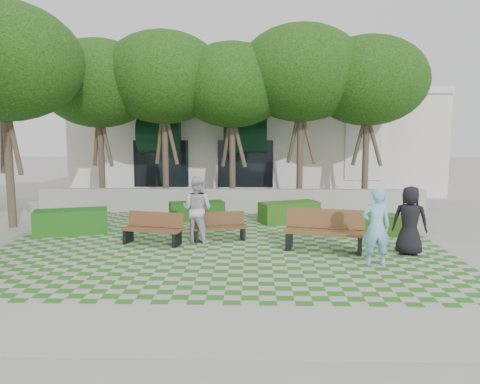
{
  "coord_description": "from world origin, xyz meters",
  "views": [
    {
      "loc": [
        0.89,
        -11.82,
        3.15
      ],
      "look_at": [
        0.5,
        1.5,
        1.4
      ],
      "focal_mm": 35.0,
      "sensor_mm": 36.0,
      "label": 1
    }
  ],
  "objects_px": {
    "hedge_midleft": "(197,211)",
    "bench_west": "(153,229)",
    "person_dark": "(410,221)",
    "person_blue": "(376,227)",
    "person_white": "(197,209)",
    "bench_mid": "(219,227)",
    "hedge_west": "(71,222)",
    "bench_east": "(324,231)",
    "hedge_midright": "(289,212)",
    "hedge_east": "(384,224)"
  },
  "relations": [
    {
      "from": "hedge_east",
      "to": "person_white",
      "type": "distance_m",
      "value": 5.73
    },
    {
      "from": "person_blue",
      "to": "hedge_midright",
      "type": "bearing_deg",
      "value": -73.46
    },
    {
      "from": "bench_mid",
      "to": "person_dark",
      "type": "bearing_deg",
      "value": -29.62
    },
    {
      "from": "bench_east",
      "to": "person_blue",
      "type": "relative_size",
      "value": 1.17
    },
    {
      "from": "hedge_west",
      "to": "hedge_midleft",
      "type": "bearing_deg",
      "value": 32.13
    },
    {
      "from": "bench_mid",
      "to": "hedge_west",
      "type": "distance_m",
      "value": 4.67
    },
    {
      "from": "person_dark",
      "to": "person_white",
      "type": "relative_size",
      "value": 0.94
    },
    {
      "from": "bench_west",
      "to": "bench_east",
      "type": "bearing_deg",
      "value": 7.26
    },
    {
      "from": "person_blue",
      "to": "person_white",
      "type": "xyz_separation_m",
      "value": [
        -4.46,
        2.21,
        0.02
      ]
    },
    {
      "from": "hedge_midleft",
      "to": "bench_west",
      "type": "bearing_deg",
      "value": -102.98
    },
    {
      "from": "hedge_midright",
      "to": "person_blue",
      "type": "height_order",
      "value": "person_blue"
    },
    {
      "from": "bench_mid",
      "to": "hedge_midright",
      "type": "distance_m",
      "value": 3.5
    },
    {
      "from": "hedge_west",
      "to": "bench_east",
      "type": "bearing_deg",
      "value": -13.64
    },
    {
      "from": "hedge_midleft",
      "to": "person_dark",
      "type": "relative_size",
      "value": 1.06
    },
    {
      "from": "bench_west",
      "to": "person_dark",
      "type": "distance_m",
      "value": 6.86
    },
    {
      "from": "bench_east",
      "to": "person_dark",
      "type": "height_order",
      "value": "person_dark"
    },
    {
      "from": "hedge_east",
      "to": "hedge_midleft",
      "type": "relative_size",
      "value": 0.94
    },
    {
      "from": "hedge_west",
      "to": "person_blue",
      "type": "distance_m",
      "value": 9.06
    },
    {
      "from": "person_dark",
      "to": "bench_east",
      "type": "bearing_deg",
      "value": 8.96
    },
    {
      "from": "person_dark",
      "to": "person_white",
      "type": "height_order",
      "value": "person_white"
    },
    {
      "from": "hedge_midright",
      "to": "hedge_midleft",
      "type": "distance_m",
      "value": 3.24
    },
    {
      "from": "hedge_midleft",
      "to": "person_white",
      "type": "distance_m",
      "value": 3.3
    },
    {
      "from": "person_dark",
      "to": "hedge_midright",
      "type": "bearing_deg",
      "value": -38.25
    },
    {
      "from": "hedge_east",
      "to": "person_blue",
      "type": "height_order",
      "value": "person_blue"
    },
    {
      "from": "bench_mid",
      "to": "hedge_west",
      "type": "xyz_separation_m",
      "value": [
        -4.61,
        0.69,
        -0.01
      ]
    },
    {
      "from": "hedge_midright",
      "to": "person_blue",
      "type": "bearing_deg",
      "value": -72.51
    },
    {
      "from": "bench_east",
      "to": "hedge_east",
      "type": "relative_size",
      "value": 1.23
    },
    {
      "from": "bench_mid",
      "to": "hedge_midleft",
      "type": "distance_m",
      "value": 3.12
    },
    {
      "from": "bench_west",
      "to": "person_blue",
      "type": "bearing_deg",
      "value": -4.43
    },
    {
      "from": "bench_east",
      "to": "person_white",
      "type": "distance_m",
      "value": 3.6
    },
    {
      "from": "hedge_midright",
      "to": "person_white",
      "type": "xyz_separation_m",
      "value": [
        -2.83,
        -2.96,
        0.59
      ]
    },
    {
      "from": "hedge_midleft",
      "to": "person_white",
      "type": "xyz_separation_m",
      "value": [
        0.41,
        -3.21,
        0.62
      ]
    },
    {
      "from": "bench_east",
      "to": "hedge_east",
      "type": "bearing_deg",
      "value": 56.72
    },
    {
      "from": "bench_mid",
      "to": "bench_west",
      "type": "xyz_separation_m",
      "value": [
        -1.81,
        -0.53,
        0.04
      ]
    },
    {
      "from": "hedge_midright",
      "to": "hedge_west",
      "type": "height_order",
      "value": "hedge_west"
    },
    {
      "from": "bench_mid",
      "to": "person_blue",
      "type": "height_order",
      "value": "person_blue"
    },
    {
      "from": "bench_west",
      "to": "person_blue",
      "type": "distance_m",
      "value": 6.01
    },
    {
      "from": "hedge_west",
      "to": "hedge_midright",
      "type": "bearing_deg",
      "value": 16.4
    },
    {
      "from": "bench_west",
      "to": "hedge_west",
      "type": "relative_size",
      "value": 0.82
    },
    {
      "from": "hedge_midleft",
      "to": "hedge_west",
      "type": "distance_m",
      "value": 4.26
    },
    {
      "from": "hedge_midleft",
      "to": "hedge_west",
      "type": "height_order",
      "value": "hedge_west"
    },
    {
      "from": "bench_east",
      "to": "hedge_midright",
      "type": "height_order",
      "value": "bench_east"
    },
    {
      "from": "bench_mid",
      "to": "hedge_east",
      "type": "bearing_deg",
      "value": -3.08
    },
    {
      "from": "hedge_midright",
      "to": "person_dark",
      "type": "distance_m",
      "value": 5.03
    },
    {
      "from": "bench_mid",
      "to": "hedge_midright",
      "type": "relative_size",
      "value": 0.79
    },
    {
      "from": "hedge_east",
      "to": "hedge_midleft",
      "type": "bearing_deg",
      "value": 160.85
    },
    {
      "from": "person_dark",
      "to": "person_blue",
      "type": "bearing_deg",
      "value": 60.46
    },
    {
      "from": "hedge_midleft",
      "to": "hedge_east",
      "type": "bearing_deg",
      "value": -19.15
    },
    {
      "from": "bench_west",
      "to": "hedge_midleft",
      "type": "distance_m",
      "value": 3.58
    },
    {
      "from": "hedge_midleft",
      "to": "person_white",
      "type": "bearing_deg",
      "value": -82.81
    }
  ]
}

